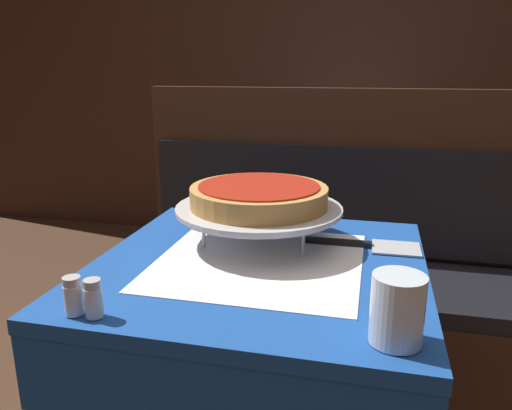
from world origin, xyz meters
TOP-DOWN VIEW (x-y plane):
  - dining_table_front at (0.00, 0.00)m, footprint 0.73×0.73m
  - dining_table_rear at (0.11, 1.83)m, footprint 0.82×0.82m
  - booth_bench at (0.11, 0.78)m, footprint 1.57×0.51m
  - back_wall_panel at (0.00, 2.37)m, footprint 6.00×0.04m
  - pizza_pan_stand at (-0.03, 0.11)m, footprint 0.40×0.40m
  - deep_dish_pizza at (-0.03, 0.11)m, footprint 0.33×0.33m
  - pizza_server at (0.24, 0.15)m, footprint 0.27×0.10m
  - water_glass_near at (0.29, -0.28)m, footprint 0.08×0.08m
  - salt_shaker at (-0.26, -0.32)m, footprint 0.03×0.03m
  - pepper_shaker at (-0.22, -0.32)m, footprint 0.03×0.03m
  - condiment_caddy at (0.11, 1.80)m, footprint 0.11×0.11m

SIDE VIEW (x-z plane):
  - booth_bench at x=0.11m, z-range -0.24..0.88m
  - dining_table_front at x=0.00m, z-range 0.27..1.05m
  - dining_table_rear at x=0.11m, z-range 0.29..1.07m
  - pizza_server at x=0.24m, z-range 0.78..0.79m
  - pepper_shaker at x=-0.22m, z-range 0.78..0.85m
  - salt_shaker at x=-0.26m, z-range 0.78..0.85m
  - water_glass_near at x=0.29m, z-range 0.78..0.89m
  - condiment_caddy at x=0.11m, z-range 0.75..0.91m
  - pizza_pan_stand at x=-0.03m, z-range 0.81..0.91m
  - deep_dish_pizza at x=-0.03m, z-range 0.87..0.92m
  - back_wall_panel at x=0.00m, z-range 0.00..2.40m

